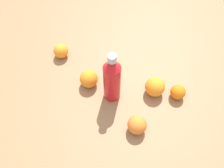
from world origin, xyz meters
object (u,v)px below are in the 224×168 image
object	(u,v)px
orange_2	(89,79)
orange_3	(178,92)
orange_0	(61,51)
water_bottle	(112,79)
orange_4	(137,125)
orange_1	(155,87)

from	to	relation	value
orange_2	orange_3	world-z (taller)	orange_2
orange_0	orange_2	xyz separation A→B (m)	(0.18, -0.09, 0.00)
water_bottle	orange_3	world-z (taller)	water_bottle
orange_0	orange_4	distance (m)	0.48
orange_1	orange_4	xyz separation A→B (m)	(-0.01, -0.18, -0.00)
water_bottle	orange_0	bearing A→B (deg)	97.65
water_bottle	orange_0	world-z (taller)	water_bottle
water_bottle	orange_2	distance (m)	0.13
orange_0	orange_1	bearing A→B (deg)	-4.06
water_bottle	orange_2	size ratio (longest dim) A/B	3.27
water_bottle	orange_4	xyz separation A→B (m)	(0.14, -0.10, -0.08)
water_bottle	orange_4	bearing A→B (deg)	-98.26
water_bottle	orange_4	world-z (taller)	water_bottle
orange_0	orange_2	distance (m)	0.21
orange_4	orange_3	bearing A→B (deg)	62.37
orange_1	orange_2	world-z (taller)	orange_1
orange_1	orange_3	bearing A→B (deg)	10.42
orange_0	orange_3	distance (m)	0.54
orange_4	orange_1	bearing A→B (deg)	85.96
orange_0	orange_2	size ratio (longest dim) A/B	0.87
orange_0	orange_1	distance (m)	0.45
orange_1	orange_2	xyz separation A→B (m)	(-0.26, -0.06, -0.00)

